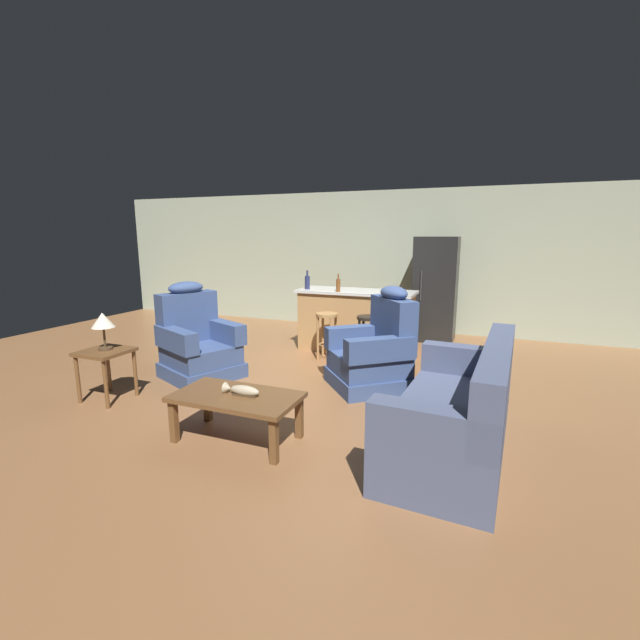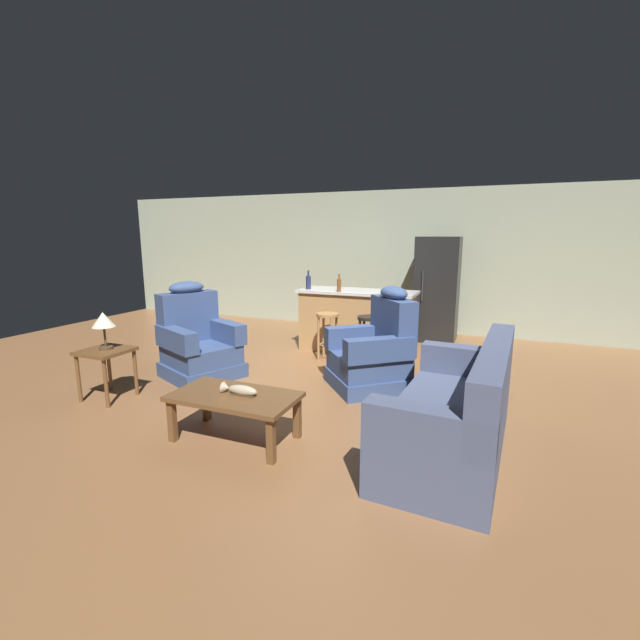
# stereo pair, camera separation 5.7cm
# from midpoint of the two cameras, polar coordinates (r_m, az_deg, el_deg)

# --- Properties ---
(ground_plane) EXTENTS (12.00, 12.00, 0.00)m
(ground_plane) POSITION_cam_midpoint_polar(r_m,az_deg,el_deg) (5.56, 0.92, -7.43)
(ground_plane) COLOR brown
(back_wall) EXTENTS (12.00, 0.05, 2.60)m
(back_wall) POSITION_cam_midpoint_polar(r_m,az_deg,el_deg) (8.27, 8.97, 7.76)
(back_wall) COLOR #9EA88E
(back_wall) RESTS_ON ground_plane
(coffee_table) EXTENTS (1.10, 0.60, 0.42)m
(coffee_table) POSITION_cam_midpoint_polar(r_m,az_deg,el_deg) (3.86, -10.91, -10.48)
(coffee_table) COLOR brown
(coffee_table) RESTS_ON ground_plane
(fish_figurine) EXTENTS (0.34, 0.10, 0.10)m
(fish_figurine) POSITION_cam_midpoint_polar(r_m,az_deg,el_deg) (3.81, -10.28, -9.17)
(fish_figurine) COLOR #4C3823
(fish_figurine) RESTS_ON coffee_table
(couch) EXTENTS (0.96, 1.95, 0.94)m
(couch) POSITION_cam_midpoint_polar(r_m,az_deg,el_deg) (3.77, 18.22, -11.81)
(couch) COLOR #4C5675
(couch) RESTS_ON ground_plane
(recliner_near_lamp) EXTENTS (1.11, 1.11, 1.20)m
(recliner_near_lamp) POSITION_cam_midpoint_polar(r_m,az_deg,el_deg) (5.69, -15.70, -3.01)
(recliner_near_lamp) COLOR #384C7A
(recliner_near_lamp) RESTS_ON ground_plane
(recliner_near_island) EXTENTS (1.18, 1.18, 1.20)m
(recliner_near_island) POSITION_cam_midpoint_polar(r_m,az_deg,el_deg) (5.10, 7.66, -4.30)
(recliner_near_island) COLOR #384C7A
(recliner_near_island) RESTS_ON ground_plane
(end_table) EXTENTS (0.48, 0.48, 0.56)m
(end_table) POSITION_cam_midpoint_polar(r_m,az_deg,el_deg) (5.22, -26.36, -4.59)
(end_table) COLOR brown
(end_table) RESTS_ON ground_plane
(table_lamp) EXTENTS (0.24, 0.24, 0.41)m
(table_lamp) POSITION_cam_midpoint_polar(r_m,az_deg,el_deg) (5.14, -26.64, -0.18)
(table_lamp) COLOR #4C3823
(table_lamp) RESTS_ON end_table
(kitchen_island) EXTENTS (1.80, 0.70, 0.95)m
(kitchen_island) POSITION_cam_midpoint_polar(r_m,az_deg,el_deg) (6.67, 5.18, -0.07)
(kitchen_island) COLOR #AD7F4C
(kitchen_island) RESTS_ON ground_plane
(bar_stool_left) EXTENTS (0.32, 0.32, 0.68)m
(bar_stool_left) POSITION_cam_midpoint_polar(r_m,az_deg,el_deg) (6.17, 1.26, -1.01)
(bar_stool_left) COLOR #A87A47
(bar_stool_left) RESTS_ON ground_plane
(bar_stool_right) EXTENTS (0.32, 0.32, 0.68)m
(bar_stool_right) POSITION_cam_midpoint_polar(r_m,az_deg,el_deg) (5.98, 6.78, -1.48)
(bar_stool_right) COLOR black
(bar_stool_right) RESTS_ON ground_plane
(refrigerator) EXTENTS (0.70, 0.69, 1.76)m
(refrigerator) POSITION_cam_midpoint_polar(r_m,az_deg,el_deg) (7.56, 15.52, 3.98)
(refrigerator) COLOR black
(refrigerator) RESTS_ON ground_plane
(bottle_tall_green) EXTENTS (0.08, 0.08, 0.29)m
(bottle_tall_green) POSITION_cam_midpoint_polar(r_m,az_deg,el_deg) (6.72, -1.32, 5.09)
(bottle_tall_green) COLOR #23284C
(bottle_tall_green) RESTS_ON kitchen_island
(bottle_short_amber) EXTENTS (0.06, 0.06, 0.27)m
(bottle_short_amber) POSITION_cam_midpoint_polar(r_m,az_deg,el_deg) (6.40, 2.81, 4.68)
(bottle_short_amber) COLOR brown
(bottle_short_amber) RESTS_ON kitchen_island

